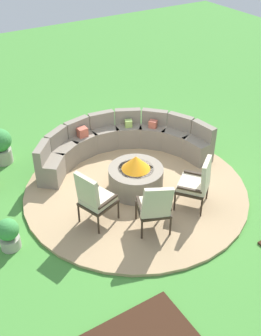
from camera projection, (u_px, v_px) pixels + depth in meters
ground_plane at (136, 191)px, 8.41m from camera, size 24.00×24.00×0.00m
patio_circle at (136, 190)px, 8.39m from camera, size 4.47×4.47×0.06m
fire_pit at (136, 176)px, 8.20m from camera, size 1.09×1.09×0.78m
curved_stone_bench at (120, 142)px, 9.23m from camera, size 3.67×2.11×0.83m
lounge_chair_front_left at (94, 198)px, 7.22m from camera, size 0.73×0.68×1.13m
lounge_chair_front_right at (155, 206)px, 7.07m from camera, size 0.70×0.72×1.05m
lounge_chair_back_left at (197, 182)px, 7.64m from camera, size 0.80×0.80×1.05m
potted_plant_0 at (9, 234)px, 6.94m from camera, size 0.38×0.38×0.59m
potted_plant_1 at (1, 145)px, 9.04m from camera, size 0.51×0.51×0.82m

